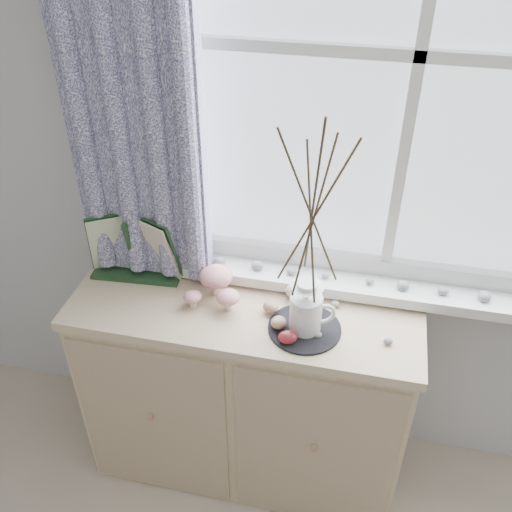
# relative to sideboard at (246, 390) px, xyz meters

# --- Properties ---
(sideboard) EXTENTS (1.20, 0.45, 0.85)m
(sideboard) POSITION_rel_sideboard_xyz_m (0.00, 0.00, 0.00)
(sideboard) COLOR #C9B68D
(sideboard) RESTS_ON ground
(botanical_book) EXTENTS (0.38, 0.16, 0.26)m
(botanical_book) POSITION_rel_sideboard_xyz_m (-0.42, 0.05, 0.55)
(botanical_book) COLOR #1D3D20
(botanical_book) RESTS_ON sideboard
(toadstool_cluster) EXTENTS (0.19, 0.17, 0.11)m
(toadstool_cluster) POSITION_rel_sideboard_xyz_m (-0.10, 0.02, 0.49)
(toadstool_cluster) COLOR silver
(toadstool_cluster) RESTS_ON sideboard
(wooden_eggs) EXTENTS (0.13, 0.17, 0.06)m
(wooden_eggs) POSITION_rel_sideboard_xyz_m (0.13, -0.08, 0.45)
(wooden_eggs) COLOR tan
(wooden_eggs) RESTS_ON sideboard
(songbird_figurine) EXTENTS (0.14, 0.07, 0.07)m
(songbird_figurine) POSITION_rel_sideboard_xyz_m (0.18, 0.08, 0.46)
(songbird_figurine) COLOR silver
(songbird_figurine) RESTS_ON sideboard
(crocheted_doily) EXTENTS (0.24, 0.24, 0.01)m
(crocheted_doily) POSITION_rel_sideboard_xyz_m (0.22, -0.07, 0.43)
(crocheted_doily) COLOR black
(crocheted_doily) RESTS_ON sideboard
(twig_pitcher) EXTENTS (0.36, 0.36, 0.78)m
(twig_pitcher) POSITION_rel_sideboard_xyz_m (0.22, -0.07, 0.87)
(twig_pitcher) COLOR white
(twig_pitcher) RESTS_ON crocheted_doily
(sideboard_pebbles) EXTENTS (0.33, 0.23, 0.02)m
(sideboard_pebbles) POSITION_rel_sideboard_xyz_m (0.30, 0.00, 0.43)
(sideboard_pebbles) COLOR #99989B
(sideboard_pebbles) RESTS_ON sideboard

